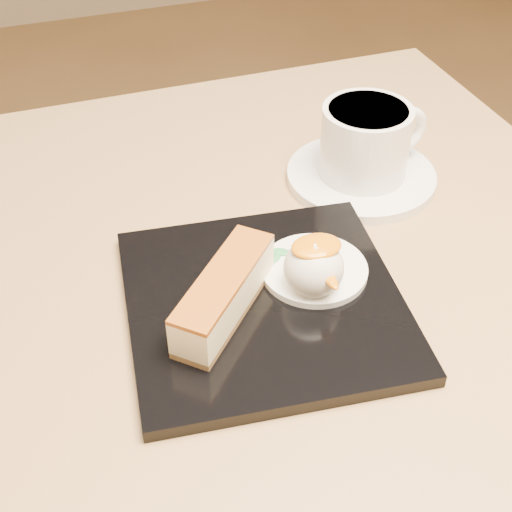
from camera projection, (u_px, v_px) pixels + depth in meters
name	position (u px, v px, depth m)	size (l,w,h in m)	color
table	(228.00, 431.00, 0.68)	(0.80, 0.80, 0.72)	black
dessert_plate	(264.00, 303.00, 0.58)	(0.22, 0.22, 0.01)	black
cheesecake	(224.00, 294.00, 0.55)	(0.11, 0.11, 0.04)	brown
cream_smear	(314.00, 269.00, 0.60)	(0.09, 0.09, 0.01)	white
ice_cream_scoop	(314.00, 268.00, 0.57)	(0.05, 0.05, 0.05)	white
mango_sauce	(316.00, 246.00, 0.56)	(0.04, 0.03, 0.01)	orange
mint_sprig	(271.00, 255.00, 0.61)	(0.04, 0.03, 0.00)	green
saucer	(361.00, 176.00, 0.72)	(0.15, 0.15, 0.01)	white
coffee_cup	(367.00, 140.00, 0.70)	(0.12, 0.09, 0.07)	white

